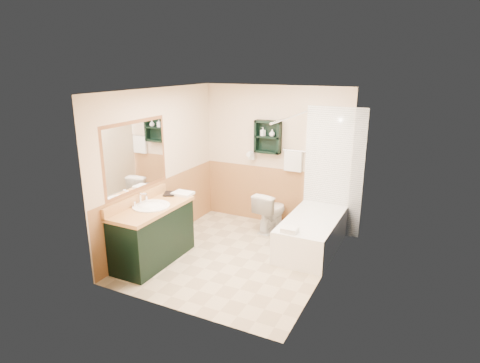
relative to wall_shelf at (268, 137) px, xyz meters
name	(u,v)px	position (x,y,z in m)	size (l,w,h in m)	color
floor	(236,256)	(0.10, -1.41, -1.55)	(3.00, 3.00, 0.00)	#C8B792
back_wall	(275,156)	(0.10, 0.11, -0.35)	(2.60, 0.04, 2.40)	beige
left_wall	(159,168)	(-1.22, -1.41, -0.35)	(0.04, 3.00, 2.40)	beige
right_wall	(329,191)	(1.42, -1.41, -0.35)	(0.04, 3.00, 2.40)	beige
ceiling	(235,89)	(0.10, -1.41, 0.87)	(2.60, 3.00, 0.04)	white
wainscot_left	(163,211)	(-1.19, -1.41, -1.05)	(2.98, 2.98, 1.00)	#B28248
wainscot_back	(274,196)	(0.10, 0.08, -1.05)	(2.58, 2.58, 1.00)	#B28248
mirror_frame	(136,156)	(-1.17, -1.96, -0.05)	(1.30, 1.30, 1.00)	brown
mirror_glass	(136,156)	(-1.17, -1.96, -0.05)	(1.20, 1.20, 0.90)	white
tile_right	(339,186)	(1.38, -0.66, -0.50)	(1.50, 1.50, 2.10)	white
tile_back	(333,172)	(1.13, 0.07, -0.50)	(0.95, 0.95, 2.10)	white
tile_accent	(343,127)	(1.37, -0.66, 0.35)	(1.50, 1.50, 0.10)	#14462A
wall_shelf	(268,137)	(0.00, 0.00, 0.00)	(0.45, 0.15, 0.55)	black
hair_dryer	(252,155)	(-0.30, 0.02, -0.35)	(0.10, 0.24, 0.18)	silver
towel_bar	(294,151)	(0.45, 0.04, -0.20)	(0.40, 0.06, 0.40)	white
curtain_rod	(291,117)	(0.63, -0.66, 0.45)	(0.03, 0.03, 1.60)	silver
shower_curtain	(293,171)	(0.63, -0.48, -0.40)	(1.05, 1.05, 1.70)	beige
vanity	(153,234)	(-0.89, -2.03, -1.14)	(0.59, 1.30, 0.83)	black
bathtub	(312,234)	(1.03, -0.68, -1.30)	(0.75, 1.50, 0.50)	white
toilet	(271,211)	(0.19, -0.26, -1.22)	(0.38, 0.68, 0.67)	white
counter_towel	(183,193)	(-0.79, -1.40, -0.70)	(0.29, 0.23, 0.04)	white
vanity_book	(164,187)	(-1.06, -1.52, -0.60)	(0.17, 0.02, 0.23)	black
tub_towel	(290,230)	(0.89, -1.30, -1.01)	(0.22, 0.18, 0.07)	white
soap_bottle_a	(263,134)	(-0.09, -0.01, 0.05)	(0.06, 0.14, 0.07)	white
soap_bottle_b	(272,134)	(0.08, -0.01, 0.06)	(0.09, 0.12, 0.09)	white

